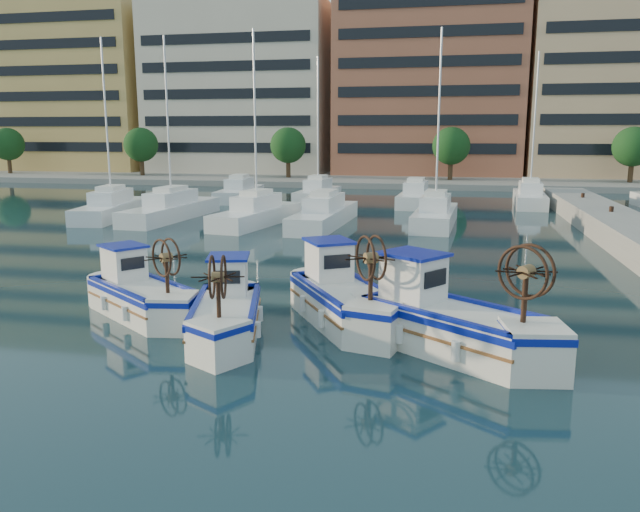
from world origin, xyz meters
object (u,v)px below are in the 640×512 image
at_px(fishing_boat_b, 226,310).
at_px(fishing_boat_d, 447,319).
at_px(fishing_boat_a, 140,293).
at_px(fishing_boat_c, 342,296).

xyz_separation_m(fishing_boat_b, fishing_boat_d, (5.98, 0.00, 0.12)).
bearing_deg(fishing_boat_d, fishing_boat_a, 117.94).
distance_m(fishing_boat_a, fishing_boat_b, 3.53).
height_order(fishing_boat_a, fishing_boat_d, fishing_boat_d).
bearing_deg(fishing_boat_d, fishing_boat_b, 125.88).
relative_size(fishing_boat_a, fishing_boat_b, 0.98).
relative_size(fishing_boat_b, fishing_boat_d, 0.87).
xyz_separation_m(fishing_boat_a, fishing_boat_c, (6.19, 0.61, 0.08)).
bearing_deg(fishing_boat_a, fishing_boat_d, -61.40).
xyz_separation_m(fishing_boat_b, fishing_boat_c, (2.91, 1.90, 0.08)).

